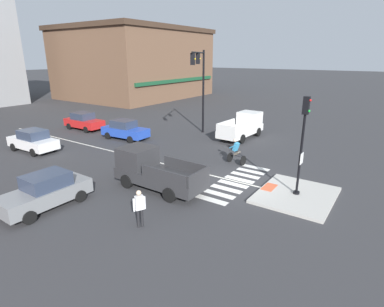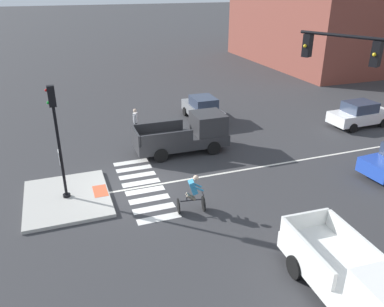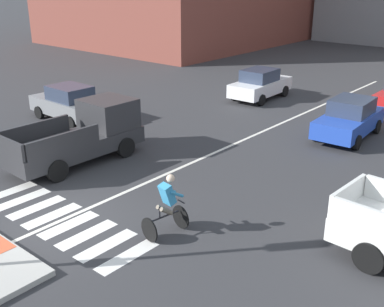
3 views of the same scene
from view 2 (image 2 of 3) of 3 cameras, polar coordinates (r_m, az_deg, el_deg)
name	(u,v)px [view 2 (image 2 of 3)]	position (r m, az deg, el deg)	size (l,w,h in m)	color
ground_plane	(139,187)	(18.16, -7.77, -4.95)	(300.00, 300.00, 0.00)	#333335
traffic_island	(67,198)	(17.87, -17.93, -6.26)	(4.24, 3.57, 0.15)	#B2AFA8
tactile_pad_front	(100,191)	(17.87, -13.38, -5.38)	(1.10, 0.60, 0.01)	#DB5B38
signal_pole	(57,133)	(16.60, -19.28, 2.84)	(0.44, 0.38, 4.93)	black
crosswalk_stripe_a	(131,162)	(20.63, -9.02, -1.29)	(0.44, 1.80, 0.01)	silver
crosswalk_stripe_b	(134,169)	(19.93, -8.56, -2.22)	(0.44, 1.80, 0.01)	silver
crosswalk_stripe_c	(137,175)	(19.22, -8.06, -3.22)	(0.44, 1.80, 0.01)	silver
crosswalk_stripe_d	(141,183)	(18.53, -7.52, -4.29)	(0.44, 1.80, 0.01)	silver
crosswalk_stripe_e	(145,191)	(17.85, -6.94, -5.45)	(0.44, 1.80, 0.01)	silver
crosswalk_stripe_f	(149,199)	(17.17, -6.32, -6.70)	(0.44, 1.80, 0.01)	silver
crosswalk_stripe_g	(154,208)	(16.51, -5.63, -8.04)	(0.44, 1.80, 0.01)	silver
crosswalk_stripe_h	(159,218)	(15.85, -4.89, -9.50)	(0.44, 1.80, 0.01)	silver
lane_centre_line	(320,157)	(22.13, 18.34, -0.47)	(0.14, 28.00, 0.01)	silver
car_grey_cross_left	(203,109)	(26.42, 1.59, 6.64)	(4.12, 1.88, 1.64)	slate
car_white_westbound_distant	(360,114)	(27.56, 23.51, 5.35)	(1.96, 4.16, 1.64)	white
pickup_truck_white_cross_right	(362,287)	(12.32, 23.83, -17.57)	(5.18, 2.24, 2.08)	white
pickup_truck_charcoal_westbound_near	(189,134)	(21.42, -0.42, 2.84)	(2.11, 5.12, 2.08)	#2D2D30
cyclist	(193,193)	(15.76, 0.09, -5.90)	(0.81, 1.18, 1.68)	black
pedestrian_at_curb_left	(135,120)	(23.98, -8.34, 4.96)	(0.50, 0.36, 1.67)	black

